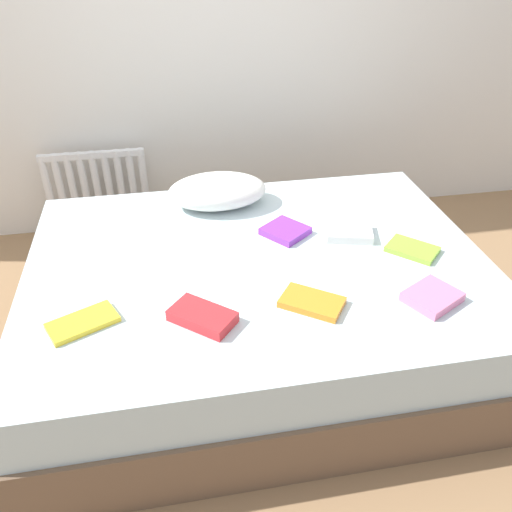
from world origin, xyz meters
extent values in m
plane|color=#93704C|center=(0.00, 0.00, 0.00)|extent=(8.00, 8.00, 0.00)
cube|color=brown|center=(0.00, 0.00, 0.14)|extent=(2.00, 1.50, 0.28)
cube|color=silver|center=(0.00, 0.00, 0.39)|extent=(1.96, 1.46, 0.22)
cylinder|color=white|center=(-1.07, 1.20, 0.33)|extent=(0.04, 0.04, 0.46)
cylinder|color=white|center=(-1.00, 1.20, 0.33)|extent=(0.04, 0.04, 0.46)
cylinder|color=white|center=(-0.92, 1.20, 0.33)|extent=(0.04, 0.04, 0.46)
cylinder|color=white|center=(-0.85, 1.20, 0.33)|extent=(0.04, 0.04, 0.46)
cylinder|color=white|center=(-0.78, 1.20, 0.33)|extent=(0.04, 0.04, 0.46)
cylinder|color=white|center=(-0.71, 1.20, 0.33)|extent=(0.04, 0.04, 0.46)
cylinder|color=white|center=(-0.64, 1.20, 0.33)|extent=(0.04, 0.04, 0.46)
cylinder|color=white|center=(-0.57, 1.20, 0.33)|extent=(0.04, 0.04, 0.46)
cylinder|color=white|center=(-0.50, 1.20, 0.33)|extent=(0.04, 0.04, 0.46)
cube|color=white|center=(-0.78, 1.20, 0.54)|extent=(0.62, 0.04, 0.04)
cube|color=white|center=(-0.78, 1.20, 0.12)|extent=(0.62, 0.04, 0.04)
ellipsoid|color=white|center=(-0.11, 0.52, 0.58)|extent=(0.49, 0.32, 0.16)
cube|color=red|center=(-0.27, -0.37, 0.52)|extent=(0.26, 0.25, 0.04)
cube|color=pink|center=(0.60, -0.41, 0.52)|extent=(0.25, 0.24, 0.04)
cube|color=orange|center=(0.14, -0.35, 0.51)|extent=(0.27, 0.25, 0.03)
cube|color=#8CC638|center=(0.68, -0.07, 0.51)|extent=(0.25, 0.25, 0.02)
cube|color=purple|center=(0.16, 0.18, 0.52)|extent=(0.25, 0.25, 0.03)
cube|color=white|center=(0.44, 0.11, 0.52)|extent=(0.24, 0.21, 0.04)
cube|color=yellow|center=(-0.70, -0.31, 0.51)|extent=(0.27, 0.22, 0.02)
camera|label=1|loc=(-0.35, -1.84, 1.75)|focal=36.67mm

